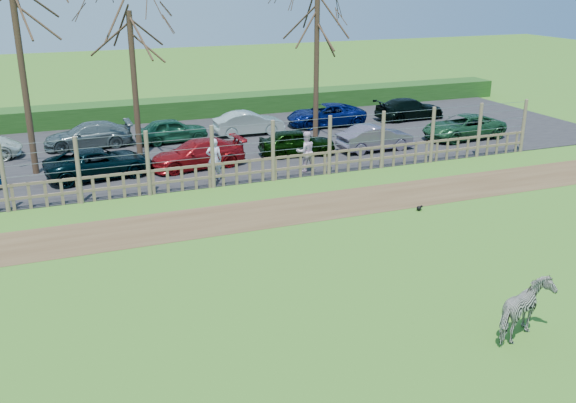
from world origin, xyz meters
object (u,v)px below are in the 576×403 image
object	(u,v)px
car_9	(88,135)
car_5	(375,138)
crow	(419,208)
car_13	(410,109)
car_12	(326,115)
zebra	(526,311)
car_2	(99,163)
car_11	(249,123)
tree_right	(317,33)
car_6	(463,127)
tree_mid	(132,50)
tree_left	(18,37)
car_10	(172,130)
car_3	(197,154)
visitor_b	(306,152)
visitor_a	(214,159)
car_4	(297,142)

from	to	relation	value
car_9	car_5	bearing A→B (deg)	66.05
crow	car_13	size ratio (longest dim) A/B	0.06
crow	car_9	bearing A→B (deg)	127.24
car_9	car_12	size ratio (longest dim) A/B	0.96
zebra	car_12	world-z (taller)	zebra
car_2	car_11	distance (m)	9.44
tree_right	car_6	size ratio (longest dim) A/B	1.70
tree_right	car_5	size ratio (longest dim) A/B	2.02
car_13	car_2	bearing A→B (deg)	104.58
car_5	car_9	xyz separation A→B (m)	(-12.65, 5.50, 0.00)
car_2	car_9	size ratio (longest dim) A/B	1.04
tree_mid	car_13	size ratio (longest dim) A/B	1.65
car_6	car_12	xyz separation A→B (m)	(-5.28, 5.24, 0.00)
tree_left	crow	size ratio (longest dim) A/B	33.36
tree_right	car_10	size ratio (longest dim) A/B	2.09
car_11	car_12	world-z (taller)	same
car_11	car_3	bearing A→B (deg)	142.62
visitor_b	car_9	bearing A→B (deg)	-41.77
tree_right	car_6	world-z (taller)	tree_right
car_3	car_6	xyz separation A→B (m)	(13.84, 0.19, 0.00)
tree_right	visitor_a	bearing A→B (deg)	-142.65
visitor_a	car_4	bearing A→B (deg)	-138.13
car_5	car_4	bearing A→B (deg)	80.11
car_9	car_10	size ratio (longest dim) A/B	1.17
car_11	crow	bearing A→B (deg)	-169.92
tree_right	car_12	distance (m)	5.41
car_5	crow	bearing A→B (deg)	160.66
tree_right	car_9	size ratio (longest dim) A/B	1.78
visitor_a	tree_right	bearing A→B (deg)	-127.78
tree_mid	visitor_b	world-z (taller)	tree_mid
visitor_a	car_5	world-z (taller)	visitor_a
car_5	car_6	distance (m)	5.30
crow	car_13	xyz separation A→B (m)	(7.72, 13.31, 0.55)
tree_left	car_3	xyz separation A→B (m)	(6.57, -1.62, -4.98)
car_10	car_11	distance (m)	4.06
car_6	car_10	size ratio (longest dim) A/B	1.23
car_5	visitor_b	bearing A→B (deg)	112.72
visitor_a	crow	xyz separation A→B (m)	(5.85, -6.08, -0.81)
visitor_b	car_10	xyz separation A→B (m)	(-4.24, 7.07, -0.26)
car_9	car_13	bearing A→B (deg)	89.41
visitor_b	tree_mid	bearing A→B (deg)	-37.45
zebra	tree_left	bearing A→B (deg)	4.80
tree_mid	car_5	xyz separation A→B (m)	(10.63, -2.85, -4.23)
tree_left	tree_mid	bearing A→B (deg)	12.53
visitor_a	car_4	xyz separation A→B (m)	(4.56, 2.32, -0.26)
tree_left	car_4	bearing A→B (deg)	-6.55
visitor_b	car_11	size ratio (longest dim) A/B	0.47
zebra	car_12	bearing A→B (deg)	-37.73
visitor_a	car_12	xyz separation A→B (m)	(8.36, 7.45, -0.26)
zebra	visitor_a	world-z (taller)	visitor_a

